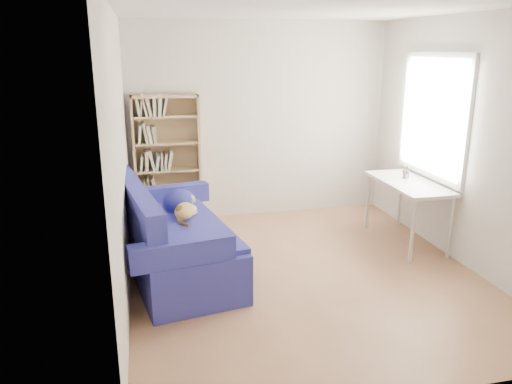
{
  "coord_description": "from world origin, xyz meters",
  "views": [
    {
      "loc": [
        -1.53,
        -4.54,
        2.26
      ],
      "look_at": [
        -0.46,
        0.19,
        0.85
      ],
      "focal_mm": 35.0,
      "sensor_mm": 36.0,
      "label": 1
    }
  ],
  "objects_px": {
    "desk": "(408,188)",
    "pen_cup": "(406,173)",
    "bookshelf": "(168,166)",
    "sofa": "(172,240)"
  },
  "relations": [
    {
      "from": "bookshelf",
      "to": "pen_cup",
      "type": "bearing_deg",
      "value": -22.06
    },
    {
      "from": "bookshelf",
      "to": "desk",
      "type": "xyz_separation_m",
      "value": [
        2.71,
        -1.3,
        -0.1
      ]
    },
    {
      "from": "desk",
      "to": "pen_cup",
      "type": "height_order",
      "value": "pen_cup"
    },
    {
      "from": "desk",
      "to": "bookshelf",
      "type": "bearing_deg",
      "value": 154.27
    },
    {
      "from": "sofa",
      "to": "desk",
      "type": "relative_size",
      "value": 1.72
    },
    {
      "from": "sofa",
      "to": "bookshelf",
      "type": "distance_m",
      "value": 1.59
    },
    {
      "from": "bookshelf",
      "to": "pen_cup",
      "type": "relative_size",
      "value": 11.12
    },
    {
      "from": "sofa",
      "to": "pen_cup",
      "type": "distance_m",
      "value": 2.89
    },
    {
      "from": "sofa",
      "to": "bookshelf",
      "type": "bearing_deg",
      "value": 77.59
    },
    {
      "from": "pen_cup",
      "to": "sofa",
      "type": "bearing_deg",
      "value": -171.67
    }
  ]
}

